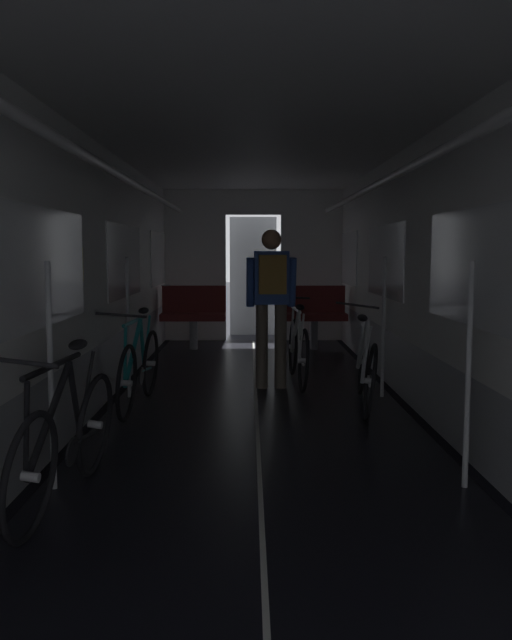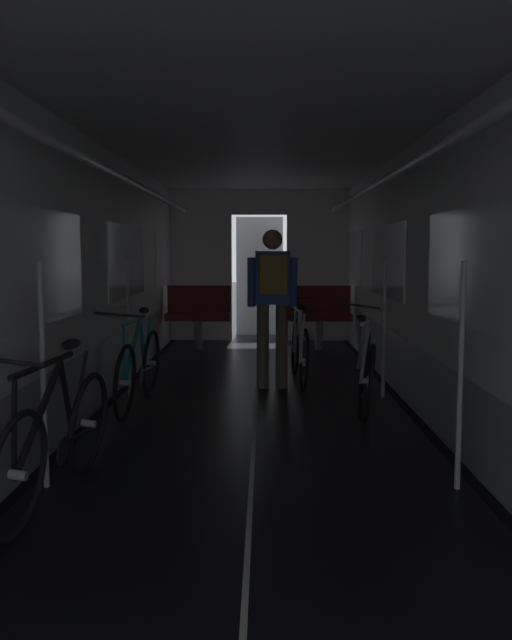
# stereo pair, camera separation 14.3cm
# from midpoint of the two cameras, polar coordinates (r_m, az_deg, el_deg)

# --- Properties ---
(train_car_shell) EXTENTS (3.14, 12.34, 2.57)m
(train_car_shell) POSITION_cam_midpoint_polar(r_m,az_deg,el_deg) (5.51, -0.64, 8.38)
(train_car_shell) COLOR black
(train_car_shell) RESTS_ON ground
(bench_seat_far_left) EXTENTS (0.98, 0.51, 0.95)m
(bench_seat_far_left) POSITION_cam_midpoint_polar(r_m,az_deg,el_deg) (10.06, -5.75, 0.77)
(bench_seat_far_left) COLOR gray
(bench_seat_far_left) RESTS_ON ground
(bench_seat_far_right) EXTENTS (0.98, 0.51, 0.95)m
(bench_seat_far_right) POSITION_cam_midpoint_polar(r_m,az_deg,el_deg) (10.06, 4.51, 0.78)
(bench_seat_far_right) COLOR gray
(bench_seat_far_right) RESTS_ON ground
(bicycle_black) EXTENTS (0.45, 1.69, 0.95)m
(bicycle_black) POSITION_cam_midpoint_polar(r_m,az_deg,el_deg) (4.08, -16.82, -9.65)
(bicycle_black) COLOR black
(bicycle_black) RESTS_ON ground
(bicycle_silver) EXTENTS (0.44, 1.69, 0.95)m
(bicycle_silver) POSITION_cam_midpoint_polar(r_m,az_deg,el_deg) (6.39, 8.72, -3.88)
(bicycle_silver) COLOR black
(bicycle_silver) RESTS_ON ground
(bicycle_teal) EXTENTS (0.44, 1.69, 0.95)m
(bicycle_teal) POSITION_cam_midpoint_polar(r_m,az_deg,el_deg) (6.35, -10.54, -3.96)
(bicycle_teal) COLOR black
(bicycle_teal) RESTS_ON ground
(person_cyclist_aisle) EXTENTS (0.54, 0.38, 1.69)m
(person_cyclist_aisle) POSITION_cam_midpoint_polar(r_m,az_deg,el_deg) (7.06, 0.75, 2.28)
(person_cyclist_aisle) COLOR brown
(person_cyclist_aisle) RESTS_ON ground
(bicycle_white_in_aisle) EXTENTS (0.44, 1.69, 0.94)m
(bicycle_white_in_aisle) POSITION_cam_midpoint_polar(r_m,az_deg,el_deg) (7.40, 3.03, -2.47)
(bicycle_white_in_aisle) COLOR black
(bicycle_white_in_aisle) RESTS_ON ground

